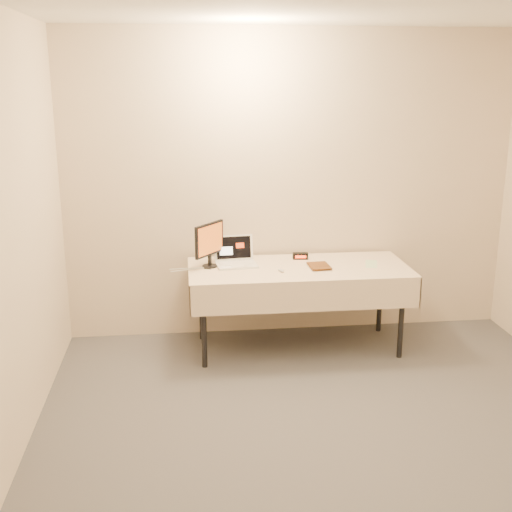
{
  "coord_description": "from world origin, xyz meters",
  "views": [
    {
      "loc": [
        -0.96,
        -3.07,
        2.28
      ],
      "look_at": [
        -0.37,
        1.99,
        0.86
      ],
      "focal_mm": 45.0,
      "sensor_mm": 36.0,
      "label": 1
    }
  ],
  "objects": [
    {
      "name": "usb_dongle",
      "position": [
        -0.77,
        2.07,
        0.74
      ],
      "size": [
        0.06,
        0.04,
        0.01
      ],
      "primitive_type": "cube",
      "rotation": [
        0.0,
        0.0,
        -0.38
      ],
      "color": "black",
      "rests_on": "table"
    },
    {
      "name": "back_wall",
      "position": [
        0.0,
        2.5,
        1.35
      ],
      "size": [
        4.0,
        0.1,
        2.7
      ],
      "primitive_type": "cube",
      "color": "beige",
      "rests_on": "ground"
    },
    {
      "name": "monitor",
      "position": [
        -0.75,
        2.13,
        0.96
      ],
      "size": [
        0.25,
        0.3,
        0.38
      ],
      "rotation": [
        0.0,
        0.0,
        0.89
      ],
      "color": "black",
      "rests_on": "table"
    },
    {
      "name": "ground",
      "position": [
        0.0,
        0.0,
        0.0
      ],
      "size": [
        5.0,
        5.0,
        0.0
      ],
      "primitive_type": "plane",
      "color": "#4A4A4F",
      "rests_on": "ground"
    },
    {
      "name": "paper_form",
      "position": [
        0.63,
        2.06,
        0.74
      ],
      "size": [
        0.16,
        0.27,
        0.0
      ],
      "primitive_type": "cube",
      "rotation": [
        0.0,
        0.0,
        -0.28
      ],
      "color": "beige",
      "rests_on": "table"
    },
    {
      "name": "clicker",
      "position": [
        -0.17,
        1.92,
        0.75
      ],
      "size": [
        0.06,
        0.09,
        0.02
      ],
      "primitive_type": "ellipsoid",
      "rotation": [
        0.0,
        0.0,
        0.32
      ],
      "color": "#B6B6B8",
      "rests_on": "table"
    },
    {
      "name": "table",
      "position": [
        0.0,
        2.05,
        0.68
      ],
      "size": [
        1.86,
        0.81,
        0.74
      ],
      "color": "black",
      "rests_on": "ground"
    },
    {
      "name": "book",
      "position": [
        0.08,
        2.0,
        0.85
      ],
      "size": [
        0.17,
        0.03,
        0.22
      ],
      "primitive_type": "imported",
      "rotation": [
        0.0,
        0.0,
        0.05
      ],
      "color": "#91511A",
      "rests_on": "table"
    },
    {
      "name": "alarm_clock",
      "position": [
        0.06,
        2.28,
        0.77
      ],
      "size": [
        0.14,
        0.07,
        0.06
      ],
      "rotation": [
        0.0,
        0.0,
        -0.08
      ],
      "color": "black",
      "rests_on": "table"
    },
    {
      "name": "laptop",
      "position": [
        -0.53,
        2.19,
        0.8
      ],
      "size": [
        0.36,
        0.32,
        0.23
      ],
      "rotation": [
        0.0,
        0.0,
        0.1
      ],
      "color": "white",
      "rests_on": "table"
    }
  ]
}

